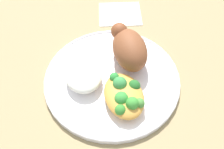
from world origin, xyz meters
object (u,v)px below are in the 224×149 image
object	(u,v)px
plate	(112,79)
napkin	(120,14)
rice_pile	(83,75)
mac_cheese_with_broccoli	(125,95)
roasted_chicken	(129,48)

from	to	relation	value
plate	napkin	xyz separation A→B (m)	(0.21, -0.08, -0.01)
rice_pile	mac_cheese_with_broccoli	size ratio (longest dim) A/B	0.85
mac_cheese_with_broccoli	napkin	size ratio (longest dim) A/B	0.98
plate	napkin	size ratio (longest dim) A/B	2.62
rice_pile	plate	bearing A→B (deg)	-98.41
roasted_chicken	napkin	size ratio (longest dim) A/B	1.07
roasted_chicken	rice_pile	world-z (taller)	roasted_chicken
plate	mac_cheese_with_broccoli	world-z (taller)	mac_cheese_with_broccoli
roasted_chicken	rice_pile	bearing A→B (deg)	105.82
napkin	mac_cheese_with_broccoli	bearing A→B (deg)	165.97
roasted_chicken	plate	bearing A→B (deg)	129.36
mac_cheese_with_broccoli	napkin	xyz separation A→B (m)	(0.27, -0.07, -0.03)
rice_pile	napkin	distance (m)	0.25
roasted_chicken	rice_pile	xyz separation A→B (m)	(-0.03, 0.11, -0.02)
plate	roasted_chicken	distance (m)	0.08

